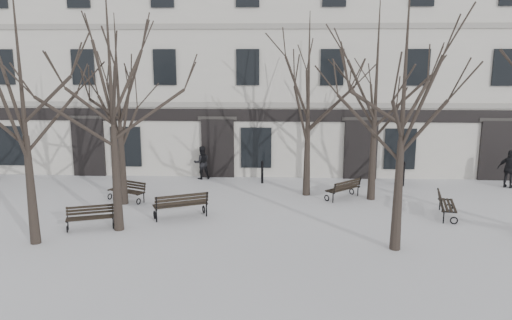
# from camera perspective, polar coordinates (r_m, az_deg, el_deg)

# --- Properties ---
(ground) EXTENTS (100.00, 100.00, 0.00)m
(ground) POSITION_cam_1_polar(r_m,az_deg,el_deg) (17.22, 4.15, -8.27)
(ground) COLOR silver
(ground) RESTS_ON ground
(building) EXTENTS (40.40, 10.20, 11.40)m
(building) POSITION_cam_1_polar(r_m,az_deg,el_deg) (29.15, 3.70, 10.95)
(building) COLOR #BBB6AD
(building) RESTS_ON ground
(tree_0) EXTENTS (5.81, 5.81, 8.30)m
(tree_0) POSITION_cam_1_polar(r_m,az_deg,el_deg) (16.75, -25.31, 8.27)
(tree_0) COLOR black
(tree_0) RESTS_ON ground
(tree_1) EXTENTS (5.94, 5.94, 8.49)m
(tree_1) POSITION_cam_1_polar(r_m,az_deg,el_deg) (17.11, -16.32, 9.34)
(tree_1) COLOR black
(tree_1) RESTS_ON ground
(tree_2) EXTENTS (5.72, 5.72, 8.17)m
(tree_2) POSITION_cam_1_polar(r_m,az_deg,el_deg) (15.30, 16.61, 8.36)
(tree_2) COLOR black
(tree_2) RESTS_ON ground
(tree_4) EXTENTS (5.26, 5.26, 7.52)m
(tree_4) POSITION_cam_1_polar(r_m,az_deg,el_deg) (20.34, -15.50, 7.97)
(tree_4) COLOR black
(tree_4) RESTS_ON ground
(tree_5) EXTENTS (5.40, 5.40, 7.71)m
(tree_5) POSITION_cam_1_polar(r_m,az_deg,el_deg) (21.06, 6.03, 8.75)
(tree_5) COLOR black
(tree_5) RESTS_ON ground
(tree_6) EXTENTS (5.79, 5.79, 8.27)m
(tree_6) POSITION_cam_1_polar(r_m,az_deg,el_deg) (20.82, 13.63, 9.43)
(tree_6) COLOR black
(tree_6) RESTS_ON ground
(bench_0) EXTENTS (1.67, 1.04, 0.80)m
(bench_0) POSITION_cam_1_polar(r_m,az_deg,el_deg) (18.35, -18.42, -6.16)
(bench_0) COLOR black
(bench_0) RESTS_ON ground
(bench_1) EXTENTS (2.07, 1.44, 1.00)m
(bench_1) POSITION_cam_1_polar(r_m,az_deg,el_deg) (18.69, -8.59, -5.01)
(bench_1) COLOR black
(bench_1) RESTS_ON ground
(bench_3) EXTENTS (1.72, 1.23, 0.83)m
(bench_3) POSITION_cam_1_polar(r_m,az_deg,el_deg) (21.43, -14.50, -3.35)
(bench_3) COLOR black
(bench_3) RESTS_ON ground
(bench_4) EXTENTS (1.63, 1.56, 0.85)m
(bench_4) POSITION_cam_1_polar(r_m,az_deg,el_deg) (21.32, 10.02, -3.20)
(bench_4) COLOR black
(bench_4) RESTS_ON ground
(bench_5) EXTENTS (1.01, 1.85, 0.89)m
(bench_5) POSITION_cam_1_polar(r_m,az_deg,el_deg) (19.98, 20.83, -4.75)
(bench_5) COLOR black
(bench_5) RESTS_ON ground
(bollard_a) EXTENTS (0.14, 0.14, 1.09)m
(bollard_a) POSITION_cam_1_polar(r_m,az_deg,el_deg) (23.57, 0.72, -1.29)
(bollard_a) COLOR black
(bollard_a) RESTS_ON ground
(bollard_b) EXTENTS (0.15, 0.15, 1.16)m
(bollard_b) POSITION_cam_1_polar(r_m,az_deg,el_deg) (24.02, 16.50, -1.44)
(bollard_b) COLOR black
(bollard_b) RESTS_ON ground
(pedestrian_b) EXTENTS (0.95, 0.85, 1.62)m
(pedestrian_b) POSITION_cam_1_polar(r_m,az_deg,el_deg) (24.70, -6.18, -2.14)
(pedestrian_b) COLOR black
(pedestrian_b) RESTS_ON ground
(pedestrian_c) EXTENTS (1.08, 0.95, 1.74)m
(pedestrian_c) POSITION_cam_1_polar(r_m,az_deg,el_deg) (25.64, 26.83, -2.84)
(pedestrian_c) COLOR black
(pedestrian_c) RESTS_ON ground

